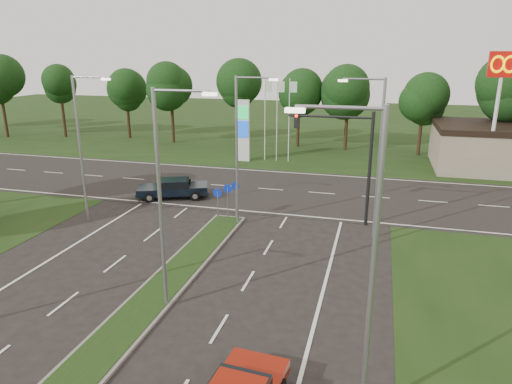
# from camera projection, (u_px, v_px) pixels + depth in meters

# --- Properties ---
(verge_far) EXTENTS (160.00, 50.00, 0.02)m
(verge_far) POSITION_uv_depth(u_px,v_px,m) (314.00, 129.00, 64.65)
(verge_far) COLOR black
(verge_far) RESTS_ON ground
(cross_road) EXTENTS (160.00, 12.00, 0.02)m
(cross_road) POSITION_uv_depth(u_px,v_px,m) (258.00, 188.00, 36.01)
(cross_road) COLOR black
(cross_road) RESTS_ON ground
(median_kerb) EXTENTS (2.00, 26.00, 0.12)m
(median_kerb) POSITION_uv_depth(u_px,v_px,m) (125.00, 328.00, 17.52)
(median_kerb) COLOR slate
(median_kerb) RESTS_ON ground
(streetlight_median_near) EXTENTS (2.53, 0.22, 9.00)m
(streetlight_median_near) POSITION_uv_depth(u_px,v_px,m) (164.00, 191.00, 17.66)
(streetlight_median_near) COLOR gray
(streetlight_median_near) RESTS_ON ground
(streetlight_median_far) EXTENTS (2.53, 0.22, 9.00)m
(streetlight_median_far) POSITION_uv_depth(u_px,v_px,m) (240.00, 144.00, 26.90)
(streetlight_median_far) COLOR gray
(streetlight_median_far) RESTS_ON ground
(streetlight_left_far) EXTENTS (2.53, 0.22, 9.00)m
(streetlight_left_far) POSITION_uv_depth(u_px,v_px,m) (82.00, 142.00, 27.39)
(streetlight_left_far) COLOR gray
(streetlight_left_far) RESTS_ON ground
(streetlight_right_far) EXTENTS (2.53, 0.22, 9.00)m
(streetlight_right_far) POSITION_uv_depth(u_px,v_px,m) (376.00, 151.00, 24.94)
(streetlight_right_far) COLOR gray
(streetlight_right_far) RESTS_ON ground
(streetlight_right_near) EXTENTS (2.53, 0.22, 9.00)m
(streetlight_right_near) POSITION_uv_depth(u_px,v_px,m) (366.00, 255.00, 12.01)
(streetlight_right_near) COLOR gray
(streetlight_right_near) RESTS_ON ground
(traffic_signal) EXTENTS (5.10, 0.42, 7.00)m
(traffic_signal) POSITION_uv_depth(u_px,v_px,m) (348.00, 150.00, 27.32)
(traffic_signal) COLOR black
(traffic_signal) RESTS_ON ground
(median_signs) EXTENTS (1.16, 1.76, 2.38)m
(median_signs) POSITION_uv_depth(u_px,v_px,m) (227.00, 195.00, 28.49)
(median_signs) COLOR gray
(median_signs) RESTS_ON ground
(gas_pylon) EXTENTS (5.80, 1.26, 8.00)m
(gas_pylon) POSITION_uv_depth(u_px,v_px,m) (245.00, 129.00, 44.39)
(gas_pylon) COLOR silver
(gas_pylon) RESTS_ON ground
(mcdonalds_sign) EXTENTS (2.20, 0.47, 10.40)m
(mcdonalds_sign) POSITION_uv_depth(u_px,v_px,m) (501.00, 83.00, 36.55)
(mcdonalds_sign) COLOR silver
(mcdonalds_sign) RESTS_ON ground
(treeline_far) EXTENTS (6.00, 6.00, 9.90)m
(treeline_far) POSITION_uv_depth(u_px,v_px,m) (298.00, 87.00, 48.73)
(treeline_far) COLOR black
(treeline_far) RESTS_ON ground
(navy_sedan) EXTENTS (5.46, 3.81, 1.39)m
(navy_sedan) POSITION_uv_depth(u_px,v_px,m) (173.00, 188.00, 33.47)
(navy_sedan) COLOR black
(navy_sedan) RESTS_ON ground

